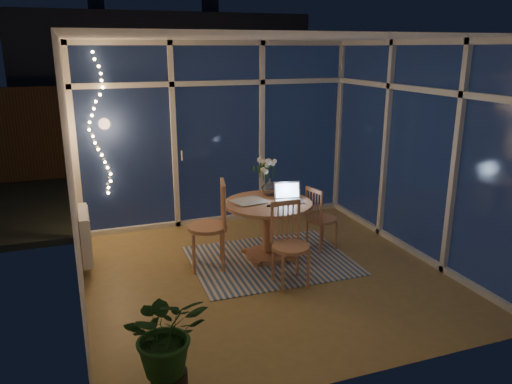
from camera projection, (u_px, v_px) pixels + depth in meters
The scene contains 25 objects.
floor at pixel (268, 273), 5.75m from camera, with size 4.00×4.00×0.00m, color olive.
ceiling at pixel (269, 37), 5.02m from camera, with size 4.00×4.00×0.00m, color white.
wall_back at pixel (218, 134), 7.19m from camera, with size 4.00×0.04×2.60m, color silver.
wall_front at pixel (370, 221), 3.58m from camera, with size 4.00×0.04×2.60m, color silver.
wall_left at pixel (72, 179), 4.73m from camera, with size 0.04×4.00×2.60m, color silver.
wall_right at pixel (422, 151), 6.04m from camera, with size 0.04×4.00×2.60m, color silver.
window_wall_back at pixel (219, 135), 7.15m from camera, with size 4.00×0.10×2.60m, color silver.
window_wall_right at pixel (419, 151), 6.03m from camera, with size 0.10×4.00×2.60m, color silver.
radiator at pixel (85, 235), 5.81m from camera, with size 0.10×0.70×0.58m, color white.
fairy_lights at pixel (98, 126), 6.48m from camera, with size 0.24×0.10×1.85m, color #FAB664, non-canonical shape.
garden_patio at pixel (203, 175), 10.44m from camera, with size 12.00×6.00×0.10m, color black.
garden_fence at pixel (173, 127), 10.46m from camera, with size 11.00×0.08×1.80m, color #3B2915.
neighbour_roof at pixel (160, 60), 12.90m from camera, with size 7.00×3.00×2.20m, color #34383E.
garden_shrubs at pixel (151, 174), 8.43m from camera, with size 0.90×0.90×0.90m, color black.
rug at pixel (271, 260), 6.08m from camera, with size 1.90×1.52×0.01m, color beige.
dining_table at pixel (268, 230), 6.07m from camera, with size 1.06×1.06×0.72m, color #AE724E.
chair_left at pixel (207, 225), 5.77m from camera, with size 0.49×0.49×1.06m, color #AE724E.
chair_right at pixel (322, 218), 6.35m from camera, with size 0.39×0.39×0.84m, color #AE724E.
chair_front at pixel (291, 245), 5.35m from camera, with size 0.43×0.43×0.93m, color #AE724E.
laptop at pixel (289, 192), 5.96m from camera, with size 0.32×0.28×0.24m, color silver, non-canonical shape.
flower_vase at pixel (270, 187), 6.24m from camera, with size 0.20×0.20×0.21m, color silver.
bowl at pixel (287, 194), 6.24m from camera, with size 0.15×0.15×0.04m, color white.
newspapers at pixel (248, 201), 5.97m from camera, with size 0.36×0.28×0.02m, color beige.
phone at pixel (272, 206), 5.82m from camera, with size 0.12×0.06×0.01m, color black.
potted_plant at pixel (167, 346), 3.68m from camera, with size 0.54×0.47×0.76m, color #174118.
Camera 1 is at (-1.93, -4.89, 2.50)m, focal length 35.00 mm.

